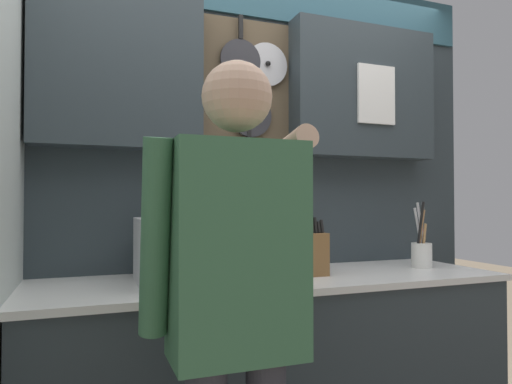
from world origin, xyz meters
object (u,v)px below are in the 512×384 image
(knife_block, at_px, (312,253))
(microwave, at_px, (195,250))
(utensil_crock, at_px, (421,251))
(person, at_px, (236,295))

(knife_block, bearing_deg, microwave, -179.94)
(utensil_crock, bearing_deg, person, -151.06)
(knife_block, height_order, person, person)
(microwave, bearing_deg, utensil_crock, 0.10)
(utensil_crock, height_order, person, person)
(microwave, height_order, knife_block, knife_block)
(utensil_crock, bearing_deg, knife_block, -179.87)
(microwave, bearing_deg, knife_block, 0.06)
(utensil_crock, distance_m, person, 1.45)
(knife_block, distance_m, utensil_crock, 0.65)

